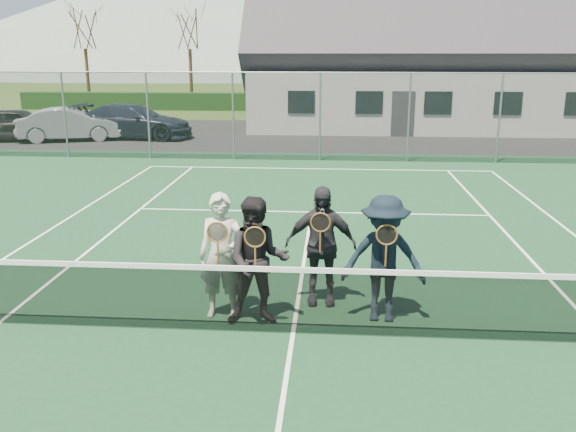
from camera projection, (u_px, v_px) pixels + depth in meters
name	position (u px, v px, depth m)	size (l,w,h in m)	color
ground	(323.00, 136.00, 27.44)	(220.00, 220.00, 0.00)	#2F4619
court_surface	(293.00, 334.00, 8.19)	(30.00, 30.00, 0.02)	#14381E
tarmac_carpark	(235.00, 135.00, 27.74)	(40.00, 12.00, 0.01)	black
hedge_row	(327.00, 102.00, 38.85)	(40.00, 1.20, 1.10)	black
hill_west	(180.00, 17.00, 99.10)	(110.00, 110.00, 18.00)	slate
hill_centre	(462.00, 3.00, 95.27)	(120.00, 120.00, 22.00)	#53635A
car_a	(18.00, 124.00, 25.78)	(1.65, 4.10, 1.40)	black
car_b	(70.00, 124.00, 25.77)	(1.47, 4.21, 1.39)	#97999F
car_c	(133.00, 121.00, 26.47)	(2.08, 5.12, 1.49)	black
court_markings	(293.00, 333.00, 8.19)	(11.03, 23.83, 0.01)	white
tennis_net	(293.00, 298.00, 8.06)	(11.68, 0.08, 1.10)	slate
perimeter_fence	(320.00, 117.00, 20.79)	(30.07, 0.07, 3.02)	slate
clubhouse	(407.00, 45.00, 29.95)	(15.60, 8.20, 7.70)	silver
tree_a	(83.00, 18.00, 39.62)	(3.20, 3.20, 7.77)	#392415
tree_b	(189.00, 17.00, 39.10)	(3.20, 3.20, 7.77)	#332312
tree_c	(361.00, 17.00, 38.29)	(3.20, 3.20, 7.77)	#3C2715
tree_d	(523.00, 16.00, 37.56)	(3.20, 3.20, 7.77)	#392014
player_a	(222.00, 256.00, 8.51)	(0.66, 0.50, 1.80)	beige
player_b	(258.00, 261.00, 8.30)	(0.95, 0.77, 1.80)	black
player_c	(321.00, 245.00, 8.98)	(1.06, 0.51, 1.80)	#242429
player_d	(384.00, 259.00, 8.40)	(1.20, 0.73, 1.80)	black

